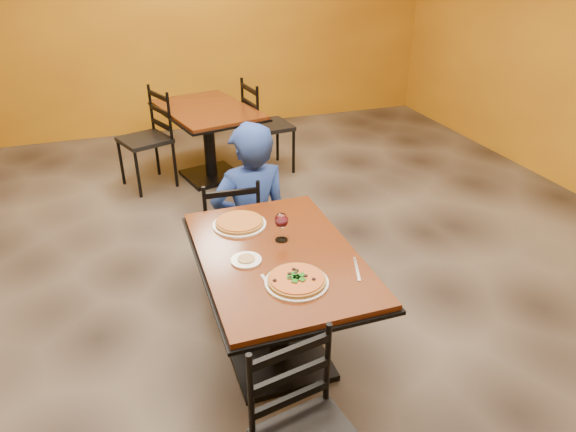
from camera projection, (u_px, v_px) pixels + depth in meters
name	position (u px, v px, depth m)	size (l,w,h in m)	color
floor	(256.00, 309.00, 3.47)	(7.00, 8.00, 0.01)	black
wall_back	(161.00, 9.00, 6.09)	(7.00, 0.01, 3.00)	orange
table_main	(278.00, 283.00, 2.79)	(0.83, 1.23, 0.75)	#60290F
table_second	(208.00, 127.00, 5.17)	(1.06, 1.36, 0.75)	#60290F
chair_main_far	(230.00, 229.00, 3.58)	(0.38, 0.38, 0.85)	black
chair_second_left	(145.00, 140.00, 5.02)	(0.44, 0.44, 0.96)	black
chair_second_right	(268.00, 126.00, 5.38)	(0.44, 0.44, 0.98)	black
diner	(251.00, 201.00, 3.63)	(0.59, 0.39, 1.16)	navy
plate_main	(297.00, 282.00, 2.46)	(0.31, 0.31, 0.01)	white
pizza_main	(297.00, 280.00, 2.45)	(0.28, 0.28, 0.02)	maroon
plate_far	(240.00, 224.00, 2.97)	(0.31, 0.31, 0.01)	white
pizza_far	(239.00, 222.00, 2.96)	(0.28, 0.28, 0.02)	gold
side_plate	(246.00, 260.00, 2.63)	(0.16, 0.16, 0.01)	white
dip	(246.00, 259.00, 2.63)	(0.09, 0.09, 0.01)	#A68250
wine_glass	(281.00, 226.00, 2.78)	(0.08, 0.08, 0.18)	white
fork	(269.00, 285.00, 2.45)	(0.01, 0.19, 0.00)	silver
knife	(357.00, 269.00, 2.57)	(0.01, 0.21, 0.00)	silver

